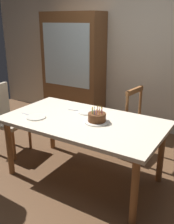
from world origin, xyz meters
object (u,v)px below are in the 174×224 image
Objects in this scene: plate_far_side at (87,112)px; chair_upholstered at (5,115)px; chair_spindle_back at (122,121)px; china_cabinet at (73,68)px; birthday_cake at (97,118)px; dining_table at (83,126)px; plate_near_celebrant at (36,117)px.

chair_upholstered is (-1.19, -0.22, -0.20)m from plate_far_side.
china_cabinet is at bearing 150.23° from chair_spindle_back.
birthday_cake is 0.32m from plate_far_side.
plate_far_side is (-0.09, 0.22, 0.09)m from dining_table.
dining_table is 8.05× the size of plate_near_celebrant.
chair_spindle_back reaches higher than birthday_cake.
plate_far_side reaches higher than dining_table.
plate_near_celebrant is 0.23× the size of chair_spindle_back.
birthday_cake is (0.16, 0.02, 0.13)m from dining_table.
chair_spindle_back is at bearing -29.77° from china_cabinet.
birthday_cake is 1.27× the size of plate_far_side.
plate_far_side is at bearing 141.30° from birthday_cake.
china_cabinet is (-1.11, 1.34, 0.22)m from plate_far_side.
china_cabinet is at bearing 87.25° from chair_upholstered.
chair_upholstered is at bearing -149.53° from chair_spindle_back.
china_cabinet is at bearing 131.55° from birthday_cake.
plate_far_side is 0.12× the size of china_cabinet.
plate_far_side is (0.40, 0.44, 0.00)m from plate_near_celebrant.
dining_table is 1.86× the size of chair_spindle_back.
chair_upholstered reaches higher than birthday_cake.
chair_spindle_back is (-0.06, 0.79, -0.32)m from birthday_cake.
chair_spindle_back reaches higher than plate_far_side.
chair_upholstered is at bearing -92.75° from china_cabinet.
plate_far_side is at bearing 48.15° from plate_near_celebrant.
china_cabinet is at bearing 111.81° from plate_near_celebrant.
plate_far_side is (-0.25, 0.20, -0.04)m from birthday_cake.
plate_near_celebrant is (-0.65, -0.24, -0.04)m from birthday_cake.
dining_table is 1.28m from chair_upholstered.
plate_far_side is 1.22m from chair_upholstered.
birthday_cake is 0.15× the size of china_cabinet.
plate_near_celebrant is at bearing -131.85° from plate_far_side.
birthday_cake is 1.27× the size of plate_near_celebrant.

